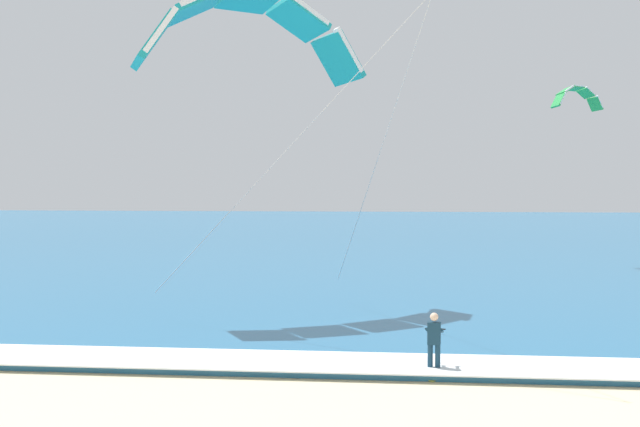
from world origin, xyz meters
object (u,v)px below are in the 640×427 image
kitesurfer (434,341)px  kite_primary (251,24)px  kite_distant (576,95)px  surfboard (434,375)px

kitesurfer → kite_primary: (-6.62, 8.77, 10.29)m
kite_primary → kite_distant: (16.72, 20.38, -0.53)m
surfboard → kite_primary: (-6.61, 8.79, 11.20)m
kite_distant → kite_primary: bearing=-129.4°
kitesurfer → kite_distant: kite_distant is taller
kitesurfer → kite_distant: (10.10, 29.15, 9.75)m
surfboard → kitesurfer: (0.00, 0.02, 0.91)m
kite_primary → kite_distant: 26.36m
kitesurfer → kite_primary: size_ratio=0.14×
kitesurfer → kite_primary: kite_primary is taller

